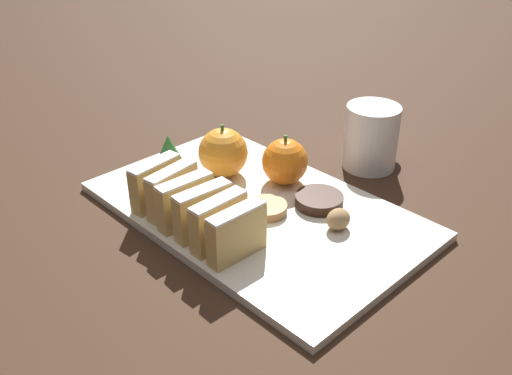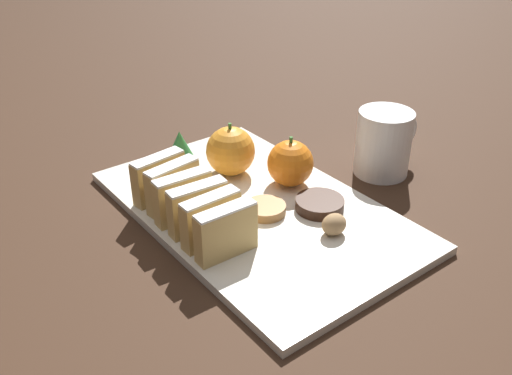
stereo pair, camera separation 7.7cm
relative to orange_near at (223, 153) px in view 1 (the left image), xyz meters
The scene contains 15 objects.
ground_plane 0.11m from the orange_near, 105.96° to the right, with size 6.00×6.00×0.00m, color #382316.
serving_platter 0.11m from the orange_near, 105.96° to the right, with size 0.28×0.45×0.01m.
stollen_slice_front 0.21m from the orange_near, 126.82° to the right, with size 0.08×0.02×0.07m.
stollen_slice_second 0.18m from the orange_near, 132.98° to the right, with size 0.08×0.02×0.07m.
stollen_slice_third 0.16m from the orange_near, 140.81° to the right, with size 0.08×0.03×0.07m.
stollen_slice_fourth 0.14m from the orange_near, 151.77° to the right, with size 0.08×0.02×0.07m.
stollen_slice_fifth 0.12m from the orange_near, 164.59° to the right, with size 0.08×0.03×0.07m.
stollen_slice_sixth 0.12m from the orange_near, behind, with size 0.08×0.03×0.07m.
orange_near is the anchor object (origin of this frame).
orange_far 0.09m from the orange_near, 58.21° to the right, with size 0.07×0.07×0.08m.
walnut 0.21m from the orange_near, 87.26° to the right, with size 0.03×0.03×0.03m.
chocolate_cookie 0.16m from the orange_near, 77.00° to the right, with size 0.07×0.07×0.02m.
gingerbread_cookie 0.13m from the orange_near, 102.05° to the right, with size 0.06×0.06×0.01m.
evergreen_sprig 0.10m from the orange_near, 112.19° to the left, with size 0.04×0.04×0.05m.
coffee_mug 0.24m from the orange_near, 31.49° to the right, with size 0.12×0.08×0.10m.
Camera 1 is at (-0.46, -0.48, 0.43)m, focal length 40.00 mm.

